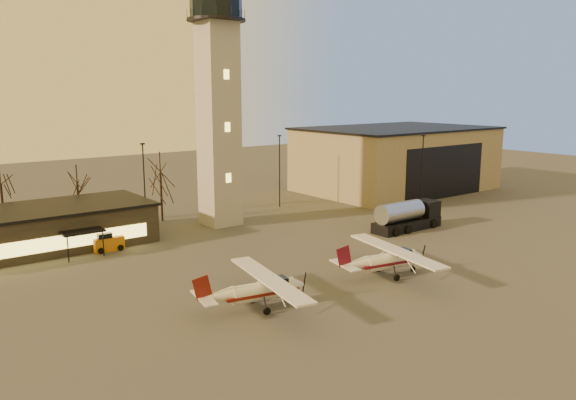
{
  "coord_description": "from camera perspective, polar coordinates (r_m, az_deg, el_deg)",
  "views": [
    {
      "loc": [
        -34.36,
        -28.55,
        16.13
      ],
      "look_at": [
        -2.58,
        13.0,
        5.94
      ],
      "focal_mm": 35.0,
      "sensor_mm": 36.0,
      "label": 1
    }
  ],
  "objects": [
    {
      "name": "tree_row",
      "position": [
        71.52,
        -20.24,
        2.14
      ],
      "size": [
        37.2,
        9.2,
        8.8
      ],
      "color": "black",
      "rests_on": "ground"
    },
    {
      "name": "terminal",
      "position": [
        63.34,
        -25.22,
        -2.8
      ],
      "size": [
        25.4,
        12.2,
        4.3
      ],
      "color": "black",
      "rests_on": "ground"
    },
    {
      "name": "fuel_truck",
      "position": [
        67.62,
        11.98,
        -1.83
      ],
      "size": [
        9.41,
        3.1,
        3.49
      ],
      "rotation": [
        0.0,
        0.0,
        -0.0
      ],
      "color": "black",
      "rests_on": "ground"
    },
    {
      "name": "cessna_front",
      "position": [
        50.84,
        10.49,
        -6.31
      ],
      "size": [
        9.75,
        12.27,
        3.37
      ],
      "rotation": [
        0.0,
        0.0,
        -0.19
      ],
      "color": "silver",
      "rests_on": "ground"
    },
    {
      "name": "ground",
      "position": [
        47.49,
        12.24,
        -9.1
      ],
      "size": [
        220.0,
        220.0,
        0.0
      ],
      "primitive_type": "plane",
      "color": "#3D3B38",
      "rests_on": "ground"
    },
    {
      "name": "cessna_rear",
      "position": [
        42.91,
        -2.37,
        -9.46
      ],
      "size": [
        9.51,
        11.97,
        3.29
      ],
      "rotation": [
        0.0,
        0.0,
        -0.18
      ],
      "color": "silver",
      "rests_on": "ground"
    },
    {
      "name": "light_poles",
      "position": [
        69.83,
        -6.99,
        2.1
      ],
      "size": [
        58.5,
        12.25,
        10.14
      ],
      "color": "black",
      "rests_on": "ground"
    },
    {
      "name": "hangar",
      "position": [
        94.76,
        10.92,
        4.17
      ],
      "size": [
        30.6,
        20.6,
        10.3
      ],
      "color": "#978063",
      "rests_on": "ground"
    },
    {
      "name": "service_cart",
      "position": [
        60.71,
        -17.9,
        -4.22
      ],
      "size": [
        3.04,
        1.96,
        1.92
      ],
      "rotation": [
        0.0,
        0.0,
        -0.01
      ],
      "color": "#BF6D0B",
      "rests_on": "ground"
    },
    {
      "name": "control_tower",
      "position": [
        67.88,
        -7.14,
        11.1
      ],
      "size": [
        6.8,
        6.8,
        32.6
      ],
      "color": "#A19F98",
      "rests_on": "ground"
    }
  ]
}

